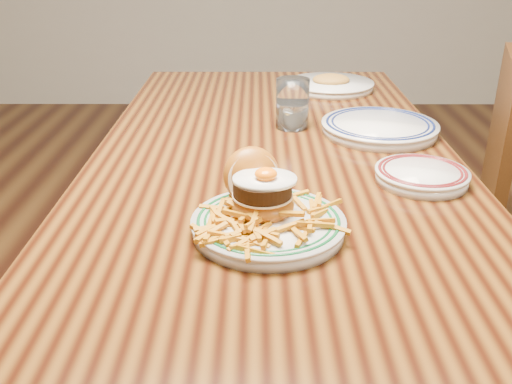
{
  "coord_description": "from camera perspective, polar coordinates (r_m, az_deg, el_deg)",
  "views": [
    {
      "loc": [
        -0.04,
        -1.29,
        1.22
      ],
      "look_at": [
        -0.04,
        -0.4,
        0.81
      ],
      "focal_mm": 40.0,
      "sensor_mm": 36.0,
      "label": 1
    }
  ],
  "objects": [
    {
      "name": "side_plate",
      "position": [
        1.22,
        16.25,
        1.7
      ],
      "size": [
        0.19,
        0.2,
        0.03
      ],
      "rotation": [
        0.0,
        0.0,
        -0.27
      ],
      "color": "silver",
      "rests_on": "table"
    },
    {
      "name": "table",
      "position": [
        1.41,
        1.79,
        1.18
      ],
      "size": [
        0.85,
        1.6,
        0.75
      ],
      "color": "black",
      "rests_on": "floor"
    },
    {
      "name": "far_plate",
      "position": [
        1.91,
        7.49,
        10.62
      ],
      "size": [
        0.28,
        0.28,
        0.05
      ],
      "rotation": [
        0.0,
        0.0,
        0.37
      ],
      "color": "silver",
      "rests_on": "table"
    },
    {
      "name": "water_glass",
      "position": [
        1.5,
        3.66,
        8.53
      ],
      "size": [
        0.09,
        0.09,
        0.13
      ],
      "color": "white",
      "rests_on": "table"
    },
    {
      "name": "rear_plate",
      "position": [
        1.5,
        12.25,
        6.4
      ],
      "size": [
        0.3,
        0.3,
        0.03
      ],
      "rotation": [
        0.0,
        0.0,
        0.2
      ],
      "color": "silver",
      "rests_on": "table"
    },
    {
      "name": "main_plate",
      "position": [
        0.98,
        0.95,
        -1.86
      ],
      "size": [
        0.27,
        0.28,
        0.13
      ],
      "rotation": [
        0.0,
        0.0,
        0.31
      ],
      "color": "silver",
      "rests_on": "table"
    }
  ]
}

